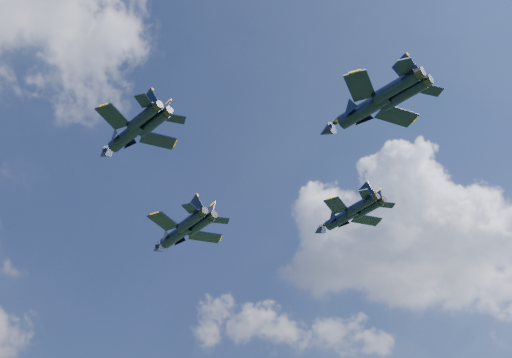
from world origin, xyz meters
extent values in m
cylinder|color=black|center=(-5.46, 25.27, 55.81)|extent=(2.46, 9.31, 1.84)
cone|color=black|center=(-5.86, 31.19, 55.81)|extent=(1.92, 2.77, 1.74)
ellipsoid|color=brown|center=(-5.69, 28.64, 56.37)|extent=(1.20, 2.99, 0.84)
cube|color=black|center=(-8.99, 22.98, 55.81)|extent=(5.39, 4.45, 0.18)
cube|color=black|center=(-1.64, 23.48, 55.81)|extent=(5.30, 3.99, 0.18)
cube|color=black|center=(-7.60, 17.64, 55.81)|extent=(2.90, 2.60, 0.14)
cube|color=black|center=(-2.30, 18.01, 55.81)|extent=(2.87, 2.40, 0.14)
cube|color=black|center=(-6.13, 18.56, 57.24)|extent=(1.15, 2.92, 3.08)
cube|color=black|center=(-3.88, 18.72, 57.24)|extent=(1.32, 3.01, 3.08)
cylinder|color=black|center=(-22.63, 6.38, 54.87)|extent=(2.79, 8.04, 1.58)
cone|color=black|center=(-23.42, 11.40, 54.87)|extent=(1.83, 2.48, 1.49)
ellipsoid|color=brown|center=(-23.08, 9.24, 55.35)|extent=(1.24, 2.61, 0.72)
cube|color=black|center=(-25.48, 4.16, 54.87)|extent=(4.63, 4.03, 0.16)
cube|color=black|center=(-19.24, 5.14, 54.87)|extent=(4.44, 3.13, 0.16)
cube|color=black|center=(-23.89, -0.30, 54.87)|extent=(2.47, 2.32, 0.12)
cube|color=black|center=(-19.38, 0.41, 54.87)|extent=(2.42, 1.93, 0.12)
cube|color=black|center=(-22.70, 0.60, 56.10)|extent=(1.04, 2.44, 2.64)
cube|color=black|center=(-20.79, 0.90, 56.10)|extent=(1.22, 2.61, 2.64)
cylinder|color=black|center=(11.78, 6.96, 55.66)|extent=(2.21, 7.95, 1.57)
cone|color=black|center=(11.36, 12.00, 55.66)|extent=(1.66, 2.38, 1.48)
ellipsoid|color=brown|center=(11.54, 9.83, 56.14)|extent=(1.06, 2.55, 0.71)
cube|color=black|center=(8.79, 4.97, 55.66)|extent=(4.60, 3.83, 0.16)
cube|color=black|center=(15.05, 5.48, 55.66)|extent=(4.50, 3.36, 0.16)
cube|color=black|center=(10.04, 0.44, 55.66)|extent=(2.47, 2.23, 0.12)
cube|color=black|center=(14.56, 0.81, 55.66)|extent=(2.44, 2.03, 0.12)
cube|color=black|center=(11.29, 1.24, 56.88)|extent=(0.96, 2.48, 2.62)
cube|color=black|center=(13.20, 1.40, 56.88)|extent=(1.14, 2.57, 2.62)
cylinder|color=black|center=(-0.38, -11.04, 57.59)|extent=(3.50, 9.40, 1.84)
cone|color=black|center=(-1.46, -5.20, 57.59)|extent=(2.20, 2.94, 1.74)
ellipsoid|color=brown|center=(-0.99, -7.71, 58.16)|extent=(1.52, 3.06, 0.84)
cube|color=black|center=(-3.63, -13.73, 57.59)|extent=(5.41, 4.78, 0.18)
cube|color=black|center=(3.63, -12.38, 57.59)|extent=(5.15, 3.55, 0.18)
cube|color=black|center=(-1.62, -18.88, 57.59)|extent=(2.88, 2.73, 0.14)
cube|color=black|center=(3.61, -17.90, 57.59)|extent=(2.81, 2.20, 0.14)
cube|color=black|center=(-0.26, -17.79, 59.03)|extent=(1.29, 2.83, 3.08)
cube|color=black|center=(1.95, -17.38, 59.03)|extent=(1.46, 3.06, 3.08)
camera|label=1|loc=(-44.21, -51.26, 7.43)|focal=45.00mm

